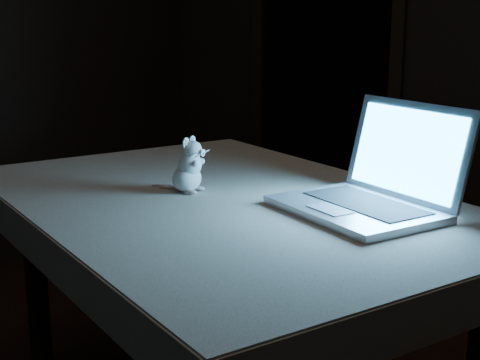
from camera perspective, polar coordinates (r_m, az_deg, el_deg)
The scene contains 5 objects.
doorway at distance 4.61m, azimuth 7.01°, elevation 9.50°, with size 1.06×0.36×2.13m, color black, non-canonical shape.
table at distance 2.24m, azimuth -1.27°, elevation -12.02°, with size 1.55×1.00×0.83m, color black, non-canonical shape.
tablecloth at distance 2.08m, azimuth 0.67°, elevation -3.17°, with size 1.67×1.12×0.12m, color beige, non-canonical shape.
laptop at distance 1.92m, azimuth 9.59°, elevation 1.64°, with size 0.44×0.39×0.30m, color silver, non-canonical shape.
plush_mouse at distance 2.15m, azimuth -4.41°, elevation 1.27°, with size 0.13×0.13×0.17m, color silver, non-canonical shape.
Camera 1 is at (0.81, -1.68, 1.38)m, focal length 52.00 mm.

